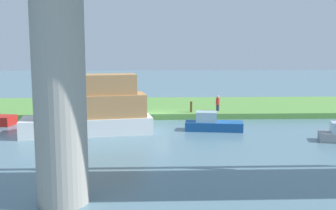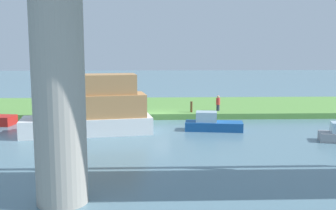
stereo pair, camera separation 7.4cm
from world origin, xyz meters
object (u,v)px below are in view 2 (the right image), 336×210
at_px(mooring_post, 191,107).
at_px(marker_buoy, 50,173).
at_px(skiff_small, 91,110).
at_px(houseboat_blue, 212,124).
at_px(person_on_bank, 218,103).
at_px(bridge_pylon, 58,74).

height_order(mooring_post, marker_buoy, mooring_post).
bearing_deg(skiff_small, marker_buoy, 87.39).
height_order(houseboat_blue, marker_buoy, houseboat_blue).
xyz_separation_m(mooring_post, skiff_small, (7.82, 6.33, 0.75)).
distance_m(person_on_bank, houseboat_blue, 6.56).
height_order(bridge_pylon, marker_buoy, bridge_pylon).
bearing_deg(person_on_bank, mooring_post, 16.43).
bearing_deg(houseboat_blue, person_on_bank, -102.98).
relative_size(person_on_bank, houseboat_blue, 0.31).
bearing_deg(houseboat_blue, marker_buoy, 49.34).
bearing_deg(houseboat_blue, mooring_post, -79.71).
xyz_separation_m(bridge_pylon, houseboat_blue, (-8.02, -13.91, -4.62)).
xyz_separation_m(skiff_small, houseboat_blue, (-8.84, -0.70, -1.22)).
relative_size(skiff_small, houseboat_blue, 2.15).
xyz_separation_m(mooring_post, houseboat_blue, (-1.02, 5.62, -0.47)).
xyz_separation_m(person_on_bank, houseboat_blue, (1.47, 6.36, -0.70)).
bearing_deg(bridge_pylon, mooring_post, -109.71).
relative_size(bridge_pylon, person_on_bank, 7.38).
bearing_deg(marker_buoy, mooring_post, -116.71).
distance_m(mooring_post, houseboat_blue, 5.74).
bearing_deg(skiff_small, houseboat_blue, -175.46).
height_order(skiff_small, houseboat_blue, skiff_small).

